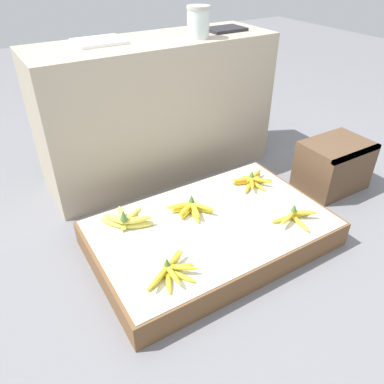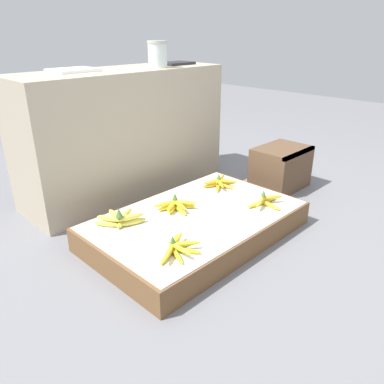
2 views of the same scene
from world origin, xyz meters
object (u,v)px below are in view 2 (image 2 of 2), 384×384
object	(u,v)px
banana_bunch_middle_left	(120,219)
banana_bunch_middle_midright	(220,183)
foam_tray_white	(73,70)
banana_bunch_front_left	(177,248)
wooden_crate	(281,168)
banana_bunch_front_midright	(265,201)
banana_bunch_middle_midleft	(176,205)
glass_jar	(158,54)

from	to	relation	value
banana_bunch_middle_left	banana_bunch_middle_midright	world-z (taller)	banana_bunch_middle_left
banana_bunch_middle_midright	foam_tray_white	world-z (taller)	foam_tray_white
banana_bunch_middle_midright	banana_bunch_front_left	bearing A→B (deg)	-152.94
foam_tray_white	banana_bunch_middle_midright	bearing A→B (deg)	-51.41
banana_bunch_front_left	banana_bunch_middle_midright	distance (m)	0.82
wooden_crate	banana_bunch_front_midright	bearing A→B (deg)	-155.49
banana_bunch_middle_left	banana_bunch_middle_midleft	world-z (taller)	banana_bunch_middle_left
banana_bunch_front_midright	glass_jar	distance (m)	1.17
banana_bunch_middle_midleft	banana_bunch_middle_midright	bearing A→B (deg)	6.76
banana_bunch_front_left	foam_tray_white	size ratio (longest dim) A/B	0.94
banana_bunch_middle_midright	glass_jar	distance (m)	0.92
wooden_crate	banana_bunch_middle_midleft	world-z (taller)	wooden_crate
banana_bunch_front_left	banana_bunch_middle_midright	size ratio (longest dim) A/B	1.04
banana_bunch_front_midright	glass_jar	bearing A→B (deg)	90.42
banana_bunch_middle_left	glass_jar	distance (m)	1.15
banana_bunch_middle_left	foam_tray_white	bearing A→B (deg)	73.21
wooden_crate	foam_tray_white	world-z (taller)	foam_tray_white
wooden_crate	banana_bunch_middle_midright	bearing A→B (deg)	168.56
banana_bunch_front_midright	banana_bunch_middle_midleft	distance (m)	0.52
banana_bunch_middle_midright	foam_tray_white	distance (m)	1.12
banana_bunch_middle_left	glass_jar	size ratio (longest dim) A/B	1.40
wooden_crate	banana_bunch_middle_left	size ratio (longest dim) A/B	1.71
banana_bunch_middle_midright	banana_bunch_middle_left	bearing A→B (deg)	178.10
banana_bunch_front_midright	glass_jar	world-z (taller)	glass_jar
banana_bunch_front_left	banana_bunch_front_midright	xyz separation A→B (m)	(0.69, -0.00, 0.00)
banana_bunch_middle_left	glass_jar	xyz separation A→B (m)	(0.72, 0.50, 0.75)
banana_bunch_front_midright	banana_bunch_middle_left	world-z (taller)	banana_bunch_middle_left
banana_bunch_front_left	banana_bunch_front_midright	bearing A→B (deg)	-0.15
banana_bunch_middle_left	banana_bunch_middle_midright	bearing A→B (deg)	-1.90
banana_bunch_middle_midleft	wooden_crate	bearing A→B (deg)	-3.40
banana_bunch_middle_midleft	glass_jar	xyz separation A→B (m)	(0.40, 0.57, 0.75)
wooden_crate	banana_bunch_front_left	xyz separation A→B (m)	(-1.27, -0.26, 0.01)
banana_bunch_middle_midright	banana_bunch_middle_midleft	bearing A→B (deg)	-173.24
banana_bunch_middle_left	wooden_crate	bearing A→B (deg)	-5.93
banana_bunch_front_left	banana_bunch_front_midright	size ratio (longest dim) A/B	1.03
banana_bunch_front_left	banana_bunch_middle_midright	bearing A→B (deg)	27.06
banana_bunch_middle_midleft	glass_jar	distance (m)	1.03
banana_bunch_front_midright	banana_bunch_middle_left	distance (m)	0.82
banana_bunch_front_left	foam_tray_white	world-z (taller)	foam_tray_white
banana_bunch_middle_left	foam_tray_white	world-z (taller)	foam_tray_white
glass_jar	banana_bunch_front_left	bearing A→B (deg)	-127.50
banana_bunch_front_left	foam_tray_white	xyz separation A→B (m)	(0.17, 1.07, 0.68)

